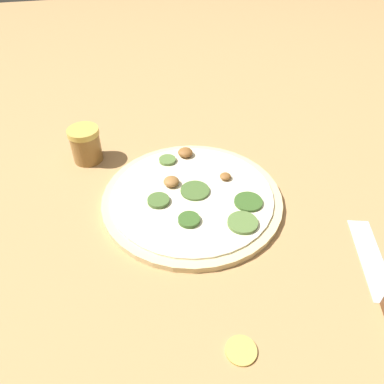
# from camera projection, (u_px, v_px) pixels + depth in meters

# --- Properties ---
(ground_plane) EXTENTS (3.00, 3.00, 0.00)m
(ground_plane) POSITION_uv_depth(u_px,v_px,m) (192.00, 201.00, 0.70)
(ground_plane) COLOR tan
(pizza) EXTENTS (0.33, 0.33, 0.03)m
(pizza) POSITION_uv_depth(u_px,v_px,m) (192.00, 197.00, 0.69)
(pizza) COLOR beige
(pizza) RESTS_ON ground_plane
(spice_jar) EXTENTS (0.06, 0.06, 0.07)m
(spice_jar) POSITION_uv_depth(u_px,v_px,m) (86.00, 144.00, 0.77)
(spice_jar) COLOR olive
(spice_jar) RESTS_ON ground_plane
(loose_cap) EXTENTS (0.04, 0.04, 0.01)m
(loose_cap) POSITION_uv_depth(u_px,v_px,m) (242.00, 350.00, 0.48)
(loose_cap) COLOR gold
(loose_cap) RESTS_ON ground_plane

